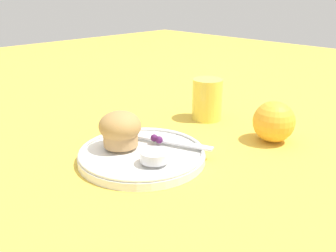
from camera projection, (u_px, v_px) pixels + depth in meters
ground_plane at (150, 159)px, 0.67m from camera, size 3.00×3.00×0.00m
plate at (142, 155)px, 0.67m from camera, size 0.23×0.23×0.02m
muffin at (120, 129)px, 0.67m from camera, size 0.08×0.08×0.06m
cream_ramekin at (154, 156)px, 0.62m from camera, size 0.05×0.05×0.02m
berry_pair at (157, 139)px, 0.69m from camera, size 0.03×0.01×0.01m
butter_knife at (163, 140)px, 0.70m from camera, size 0.19×0.08×0.00m
orange_fruit at (274, 122)px, 0.74m from camera, size 0.08×0.08×0.08m
juice_glass at (207, 99)px, 0.86m from camera, size 0.07×0.07×0.09m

